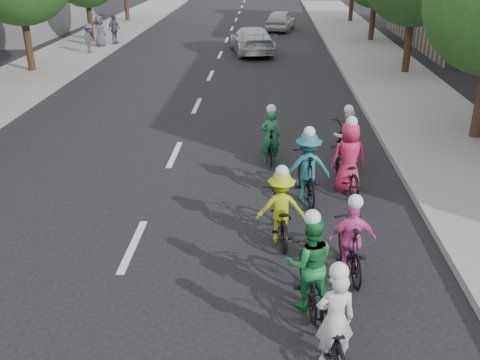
# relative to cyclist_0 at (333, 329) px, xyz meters

# --- Properties ---
(ground) EXTENTS (120.00, 120.00, 0.00)m
(ground) POSITION_rel_cyclist_0_xyz_m (-3.54, 2.93, -0.52)
(ground) COLOR black
(ground) RESTS_ON ground
(curb_left) EXTENTS (0.18, 80.00, 0.18)m
(curb_left) POSITION_rel_cyclist_0_xyz_m (-9.59, 12.93, -0.43)
(curb_left) COLOR #999993
(curb_left) RESTS_ON ground
(sidewalk_right) EXTENTS (4.00, 80.00, 0.15)m
(sidewalk_right) POSITION_rel_cyclist_0_xyz_m (4.46, 12.93, -0.45)
(sidewalk_right) COLOR gray
(sidewalk_right) RESTS_ON ground
(curb_right) EXTENTS (0.18, 80.00, 0.18)m
(curb_right) POSITION_rel_cyclist_0_xyz_m (2.51, 12.93, -0.43)
(curb_right) COLOR #999993
(curb_right) RESTS_ON ground
(cyclist_0) EXTENTS (0.71, 1.58, 1.63)m
(cyclist_0) POSITION_rel_cyclist_0_xyz_m (0.00, 0.00, 0.00)
(cyclist_0) COLOR black
(cyclist_0) RESTS_ON ground
(cyclist_1) EXTENTS (0.82, 1.71, 1.74)m
(cyclist_1) POSITION_rel_cyclist_0_xyz_m (-0.26, 1.27, 0.13)
(cyclist_1) COLOR black
(cyclist_1) RESTS_ON ground
(cyclist_2) EXTENTS (0.99, 1.82, 1.61)m
(cyclist_2) POSITION_rel_cyclist_0_xyz_m (-0.67, 3.37, 0.06)
(cyclist_2) COLOR black
(cyclist_2) RESTS_ON ground
(cyclist_3) EXTENTS (0.86, 1.72, 1.58)m
(cyclist_3) POSITION_rel_cyclist_0_xyz_m (0.54, 2.21, 0.07)
(cyclist_3) COLOR black
(cyclist_3) RESTS_ON ground
(cyclist_4) EXTENTS (0.91, 1.86, 1.85)m
(cyclist_4) POSITION_rel_cyclist_0_xyz_m (0.96, 5.82, 0.12)
(cyclist_4) COLOR black
(cyclist_4) RESTS_ON ground
(cyclist_5) EXTENTS (0.55, 1.61, 1.60)m
(cyclist_5) POSITION_rel_cyclist_0_xyz_m (-0.86, 7.61, 0.04)
(cyclist_5) COLOR black
(cyclist_5) RESTS_ON ground
(cyclist_6) EXTENTS (0.76, 1.99, 1.61)m
(cyclist_6) POSITION_rel_cyclist_0_xyz_m (1.16, 7.64, 0.06)
(cyclist_6) COLOR black
(cyclist_6) RESTS_ON ground
(cyclist_7) EXTENTS (1.12, 1.94, 1.77)m
(cyclist_7) POSITION_rel_cyclist_0_xyz_m (-0.04, 5.24, 0.17)
(cyclist_7) COLOR black
(cyclist_7) RESTS_ON ground
(follow_car_lead) EXTENTS (2.89, 5.16, 1.41)m
(follow_car_lead) POSITION_rel_cyclist_0_xyz_m (-1.86, 23.50, 0.18)
(follow_car_lead) COLOR silver
(follow_car_lead) RESTS_ON ground
(follow_car_trail) EXTENTS (2.35, 4.28, 1.38)m
(follow_car_trail) POSITION_rel_cyclist_0_xyz_m (-0.14, 32.18, 0.17)
(follow_car_trail) COLOR silver
(follow_car_trail) RESTS_ON ground
(spectator_0) EXTENTS (0.67, 1.03, 1.51)m
(spectator_0) POSITION_rel_cyclist_0_xyz_m (-10.39, 22.33, 0.38)
(spectator_0) COLOR #454450
(spectator_0) RESTS_ON sidewalk_left
(spectator_1) EXTENTS (0.73, 1.06, 1.66)m
(spectator_1) POSITION_rel_cyclist_0_xyz_m (-9.84, 25.24, 0.46)
(spectator_1) COLOR #514F5D
(spectator_1) RESTS_ON sidewalk_left
(spectator_2) EXTENTS (0.70, 0.91, 1.66)m
(spectator_2) POSITION_rel_cyclist_0_xyz_m (-10.44, 24.40, 0.46)
(spectator_2) COLOR #494753
(spectator_2) RESTS_ON sidewalk_left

